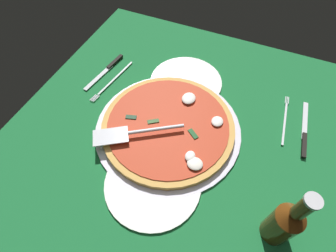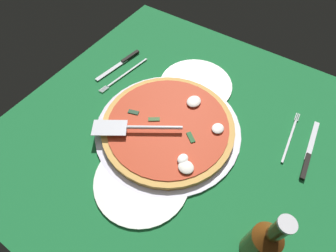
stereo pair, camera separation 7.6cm
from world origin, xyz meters
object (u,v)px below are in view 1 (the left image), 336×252
place_setting_far (110,75)px  pizza_server (134,133)px  beer_bottle (285,222)px  dinner_plate_left (151,182)px  pizza (169,126)px  dinner_plate_right (186,82)px  place_setting_near (295,127)px

place_setting_far → pizza_server: bearing=53.8°
beer_bottle → dinner_plate_left: bearing=90.6°
dinner_plate_left → pizza_server: size_ratio=1.10×
dinner_plate_left → pizza: bearing=8.4°
dinner_plate_left → place_setting_far: size_ratio=1.07×
pizza_server → beer_bottle: beer_bottle is taller
beer_bottle → place_setting_far: bearing=64.2°
dinner_plate_right → pizza_server: bearing=170.1°
pizza → place_setting_near: 37.30cm
pizza_server → beer_bottle: bearing=134.3°
dinner_plate_right → beer_bottle: beer_bottle is taller
place_setting_near → beer_bottle: size_ratio=0.99×
dinner_plate_right → pizza: size_ratio=0.62×
dinner_plate_right → place_setting_near: size_ratio=1.13×
pizza_server → place_setting_far: pizza_server is taller
place_setting_far → pizza: bearing=73.6°
dinner_plate_right → pizza: (-20.01, -2.30, 1.53)cm
dinner_plate_left → pizza_server: pizza_server is taller
pizza_server → place_setting_near: 47.11cm
dinner_plate_right → place_setting_near: bearing=-97.0°
pizza → place_setting_far: 30.22cm
pizza_server → pizza: bearing=-166.6°
pizza → place_setting_near: bearing=-65.3°
dinner_plate_left → place_setting_far: bearing=45.1°
dinner_plate_left → place_setting_far: place_setting_far is taller
dinner_plate_right → pizza: 20.20cm
dinner_plate_left → place_setting_near: 45.22cm
dinner_plate_left → place_setting_near: (32.61, -31.33, -0.15)cm
dinner_plate_right → place_setting_near: place_setting_near is taller
dinner_plate_left → pizza: (17.06, 2.53, 1.53)cm
pizza_server → place_setting_far: 28.87cm
dinner_plate_right → pizza_server: (-27.39, 4.78, 4.06)cm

